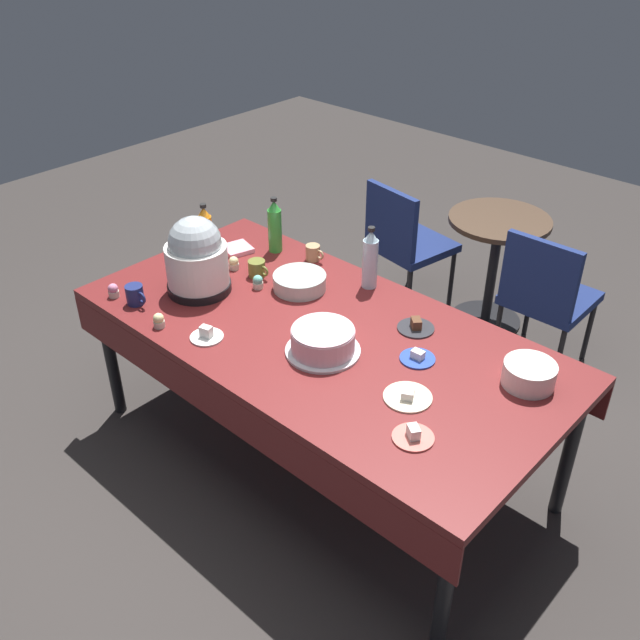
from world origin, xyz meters
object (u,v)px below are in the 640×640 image
(dessert_plate_charcoal, at_px, (416,327))
(soda_bottle_lime_soda, at_px, (275,227))
(glass_salad_bowl, at_px, (300,282))
(round_cafe_table, at_px, (495,252))
(cupcake_lemon, at_px, (258,282))
(cupcake_cocoa, at_px, (159,321))
(soda_bottle_water, at_px, (370,259))
(dessert_plate_coral, at_px, (413,436))
(slow_cooker, at_px, (196,258))
(potluck_table, at_px, (320,341))
(frosted_layer_cake, at_px, (323,341))
(dessert_plate_cobalt, at_px, (417,357))
(coffee_mug_olive, at_px, (257,268))
(coffee_mug_navy, at_px, (135,295))
(cupcake_vanilla, at_px, (113,291))
(ceramic_snack_bowl, at_px, (529,374))
(dessert_plate_cream, at_px, (408,396))
(soda_bottle_orange_juice, at_px, (206,234))
(cupcake_rose, at_px, (189,248))
(dessert_plate_white, at_px, (207,335))
(cupcake_berry, at_px, (234,263))
(maroon_chair_left, at_px, (404,239))
(maroon_chair_right, at_px, (546,293))
(coffee_mug_tan, at_px, (313,253))

(dessert_plate_charcoal, distance_m, soda_bottle_lime_soda, 1.00)
(glass_salad_bowl, bearing_deg, round_cafe_table, 79.53)
(glass_salad_bowl, distance_m, cupcake_lemon, 0.20)
(cupcake_cocoa, distance_m, soda_bottle_water, 1.02)
(glass_salad_bowl, bearing_deg, soda_bottle_water, 46.79)
(dessert_plate_charcoal, xyz_separation_m, dessert_plate_coral, (0.41, -0.58, 0.00))
(soda_bottle_water, bearing_deg, slow_cooker, -134.66)
(cupcake_lemon, relative_size, cupcake_cocoa, 1.00)
(potluck_table, height_order, frosted_layer_cake, frosted_layer_cake)
(slow_cooker, bearing_deg, cupcake_lemon, 46.81)
(potluck_table, relative_size, dessert_plate_cobalt, 14.86)
(coffee_mug_olive, bearing_deg, coffee_mug_navy, -111.71)
(dessert_plate_cobalt, relative_size, soda_bottle_lime_soda, 0.50)
(frosted_layer_cake, xyz_separation_m, cupcake_vanilla, (-1.03, -0.34, -0.02))
(potluck_table, relative_size, frosted_layer_cake, 6.94)
(dessert_plate_coral, relative_size, coffee_mug_navy, 1.24)
(glass_salad_bowl, distance_m, soda_bottle_water, 0.35)
(ceramic_snack_bowl, relative_size, dessert_plate_cream, 1.09)
(dessert_plate_cream, bearing_deg, soda_bottle_orange_juice, 171.65)
(coffee_mug_olive, bearing_deg, slow_cooker, -109.96)
(potluck_table, distance_m, cupcake_vanilla, 1.01)
(potluck_table, bearing_deg, frosted_layer_cake, -43.22)
(cupcake_rose, xyz_separation_m, round_cafe_table, (0.94, 1.54, -0.28))
(dessert_plate_white, bearing_deg, soda_bottle_water, 74.05)
(dessert_plate_white, xyz_separation_m, cupcake_lemon, (-0.15, 0.44, 0.02))
(dessert_plate_charcoal, bearing_deg, cupcake_rose, -170.34)
(dessert_plate_white, height_order, cupcake_berry, cupcake_berry)
(dessert_plate_cobalt, distance_m, maroon_chair_left, 1.65)
(cupcake_lemon, xyz_separation_m, maroon_chair_left, (-0.10, 1.32, -0.29))
(potluck_table, bearing_deg, cupcake_lemon, 172.17)
(dessert_plate_white, distance_m, soda_bottle_orange_juice, 0.74)
(frosted_layer_cake, bearing_deg, maroon_chair_right, 79.47)
(dessert_plate_coral, relative_size, maroon_chair_right, 0.18)
(dessert_plate_coral, height_order, maroon_chair_right, maroon_chair_right)
(slow_cooker, relative_size, soda_bottle_water, 1.20)
(coffee_mug_tan, bearing_deg, dessert_plate_coral, -32.10)
(cupcake_berry, xyz_separation_m, coffee_mug_olive, (0.14, 0.03, 0.01))
(cupcake_vanilla, height_order, coffee_mug_olive, coffee_mug_olive)
(potluck_table, height_order, maroon_chair_left, maroon_chair_left)
(slow_cooker, height_order, dessert_plate_coral, slow_cooker)
(dessert_plate_cream, bearing_deg, cupcake_vanilla, -167.22)
(dessert_plate_charcoal, relative_size, maroon_chair_right, 0.19)
(dessert_plate_white, xyz_separation_m, coffee_mug_olive, (-0.24, 0.52, 0.03))
(coffee_mug_navy, relative_size, coffee_mug_tan, 1.10)
(cupcake_cocoa, distance_m, round_cafe_table, 2.15)
(dessert_plate_charcoal, bearing_deg, coffee_mug_olive, -170.27)
(dessert_plate_cobalt, bearing_deg, soda_bottle_water, 148.04)
(dessert_plate_white, distance_m, soda_bottle_water, 0.86)
(dessert_plate_white, distance_m, maroon_chair_left, 1.80)
(frosted_layer_cake, relative_size, slow_cooker, 0.84)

